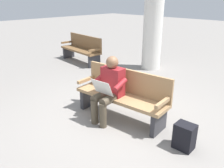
{
  "coord_description": "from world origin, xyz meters",
  "views": [
    {
      "loc": [
        -2.59,
        2.82,
        2.14
      ],
      "look_at": [
        0.06,
        0.15,
        0.7
      ],
      "focal_mm": 36.85,
      "sensor_mm": 36.0,
      "label": 1
    }
  ],
  "objects_px": {
    "bench_far": "(82,49)",
    "backpack": "(185,136)",
    "support_pillar": "(154,13)",
    "bench_near": "(123,94)",
    "person_seated": "(109,87)"
  },
  "relations": [
    {
      "from": "bench_far",
      "to": "backpack",
      "type": "bearing_deg",
      "value": 162.85
    },
    {
      "from": "support_pillar",
      "to": "bench_far",
      "type": "bearing_deg",
      "value": 26.03
    },
    {
      "from": "bench_near",
      "to": "bench_far",
      "type": "distance_m",
      "value": 4.1
    },
    {
      "from": "backpack",
      "to": "support_pillar",
      "type": "distance_m",
      "value": 4.38
    },
    {
      "from": "bench_near",
      "to": "support_pillar",
      "type": "distance_m",
      "value": 3.52
    },
    {
      "from": "person_seated",
      "to": "support_pillar",
      "type": "relative_size",
      "value": 0.35
    },
    {
      "from": "bench_near",
      "to": "person_seated",
      "type": "xyz_separation_m",
      "value": [
        0.11,
        0.25,
        0.17
      ]
    },
    {
      "from": "bench_near",
      "to": "bench_far",
      "type": "relative_size",
      "value": 1.0
    },
    {
      "from": "person_seated",
      "to": "bench_far",
      "type": "xyz_separation_m",
      "value": [
        3.52,
        -2.15,
        -0.17
      ]
    },
    {
      "from": "backpack",
      "to": "bench_near",
      "type": "bearing_deg",
      "value": -3.11
    },
    {
      "from": "bench_far",
      "to": "support_pillar",
      "type": "xyz_separation_m",
      "value": [
        -2.14,
        -1.05,
        1.22
      ]
    },
    {
      "from": "person_seated",
      "to": "bench_near",
      "type": "bearing_deg",
      "value": -119.76
    },
    {
      "from": "bench_near",
      "to": "backpack",
      "type": "distance_m",
      "value": 1.35
    },
    {
      "from": "backpack",
      "to": "bench_far",
      "type": "relative_size",
      "value": 0.22
    },
    {
      "from": "support_pillar",
      "to": "bench_near",
      "type": "bearing_deg",
      "value": 116.75
    }
  ]
}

